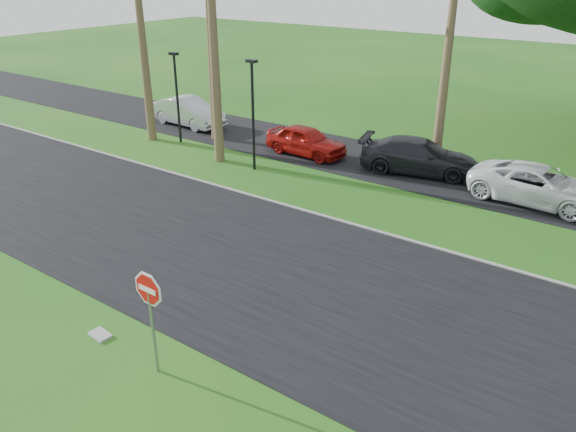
% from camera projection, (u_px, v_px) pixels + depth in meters
% --- Properties ---
extents(ground, '(120.00, 120.00, 0.00)m').
position_uv_depth(ground, '(230.00, 302.00, 14.84)').
color(ground, '#164E13').
rests_on(ground, ground).
extents(road, '(120.00, 8.00, 0.02)m').
position_uv_depth(road, '(276.00, 271.00, 16.32)').
color(road, black).
rests_on(road, ground).
extents(parking_strip, '(120.00, 5.00, 0.02)m').
position_uv_depth(parking_strip, '(422.00, 171.00, 24.09)').
color(parking_strip, black).
rests_on(parking_strip, ground).
extents(curb, '(120.00, 0.12, 0.06)m').
position_uv_depth(curb, '(346.00, 222.00, 19.31)').
color(curb, gray).
rests_on(curb, ground).
extents(stop_sign_near, '(1.05, 0.07, 2.62)m').
position_uv_depth(stop_sign_near, '(150.00, 303.00, 11.62)').
color(stop_sign_near, gray).
rests_on(stop_sign_near, ground).
extents(streetlight_left, '(0.45, 0.25, 4.34)m').
position_uv_depth(streetlight_left, '(177.00, 92.00, 26.93)').
color(streetlight_left, black).
rests_on(streetlight_left, ground).
extents(streetlight_right, '(0.45, 0.25, 4.64)m').
position_uv_depth(streetlight_right, '(253.00, 109.00, 23.21)').
color(streetlight_right, black).
rests_on(streetlight_right, ground).
extents(car_silver, '(4.58, 1.85, 1.48)m').
position_uv_depth(car_silver, '(188.00, 112.00, 30.45)').
color(car_silver, '#B0B2B7').
rests_on(car_silver, ground).
extents(car_red, '(3.98, 1.76, 1.33)m').
position_uv_depth(car_red, '(306.00, 141.00, 25.84)').
color(car_red, '#9D100D').
rests_on(car_red, ground).
extents(car_dark, '(5.29, 3.14, 1.44)m').
position_uv_depth(car_dark, '(419.00, 157.00, 23.61)').
color(car_dark, black).
rests_on(car_dark, ground).
extents(car_minivan, '(5.04, 2.53, 1.37)m').
position_uv_depth(car_minivan, '(539.00, 186.00, 20.66)').
color(car_minivan, white).
rests_on(car_minivan, ground).
extents(utility_slab, '(0.58, 0.40, 0.06)m').
position_uv_depth(utility_slab, '(100.00, 335.00, 13.49)').
color(utility_slab, '#979890').
rests_on(utility_slab, ground).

